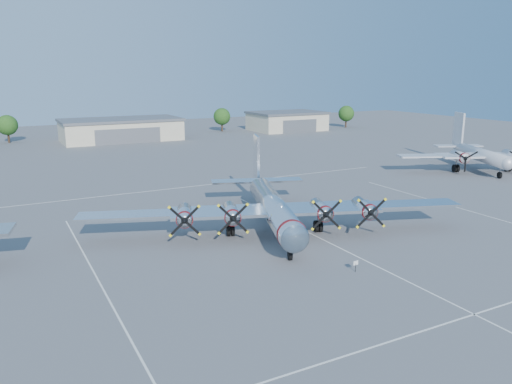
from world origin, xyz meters
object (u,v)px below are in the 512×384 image
tree_far_east (346,114)px  hangar_center (121,129)px  tree_west (7,125)px  main_bomber_b29 (272,229)px  hangar_east (287,121)px  twin_engine_east (478,170)px  tree_east (222,117)px  info_placard (356,264)px

tree_far_east → hangar_center: bearing=178.3°
tree_west → tree_far_east: (93.00, -10.00, 0.00)m
tree_west → main_bomber_b29: (22.21, -88.45, -4.22)m
tree_far_east → hangar_east: bearing=174.4°
hangar_east → twin_engine_east: size_ratio=0.71×
twin_engine_east → tree_east: bearing=125.1°
hangar_east → tree_west: (-73.00, 8.04, 1.51)m
main_bomber_b29 → hangar_east: bearing=77.3°
hangar_center → tree_far_east: tree_far_east is taller
hangar_center → tree_east: bearing=11.4°
hangar_center → tree_east: (30.00, 6.04, 1.51)m
hangar_center → tree_west: size_ratio=4.31×
hangar_center → tree_far_east: (68.00, -1.96, 1.51)m
main_bomber_b29 → twin_engine_east: size_ratio=1.35×
tree_far_east → info_placard: (-70.43, -92.07, -3.53)m
hangar_east → tree_east: size_ratio=3.10×
hangar_east → tree_west: tree_west is taller
twin_engine_east → hangar_center: bearing=147.1°
hangar_center → tree_far_east: bearing=-1.7°
hangar_center → twin_engine_east: (44.93, -68.29, -2.71)m
hangar_east → info_placard: hangar_east is taller
main_bomber_b29 → twin_engine_east: twin_engine_east is taller
tree_far_east → main_bomber_b29: bearing=-132.1°
tree_east → main_bomber_b29: 92.56m
tree_east → hangar_east: bearing=-18.5°
tree_east → tree_far_east: 38.83m
tree_west → hangar_east: bearing=-6.3°
tree_west → twin_engine_east: bearing=-47.5°
twin_engine_east → info_placard: bearing=-127.8°
tree_east → info_placard: 105.25m
tree_far_east → main_bomber_b29: tree_far_east is taller
twin_engine_east → info_placard: twin_engine_east is taller
info_placard → hangar_east: bearing=57.2°
tree_east → main_bomber_b29: size_ratio=0.17×
tree_east → info_placard: bearing=-108.0°
hangar_east → tree_west: bearing=173.7°
tree_east → info_placard: (-32.43, -100.07, -3.53)m
hangar_center → twin_engine_east: 81.79m
hangar_east → tree_east: tree_east is taller
hangar_east → main_bomber_b29: 95.15m
tree_west → main_bomber_b29: tree_west is taller
twin_engine_east → info_placard: 53.91m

